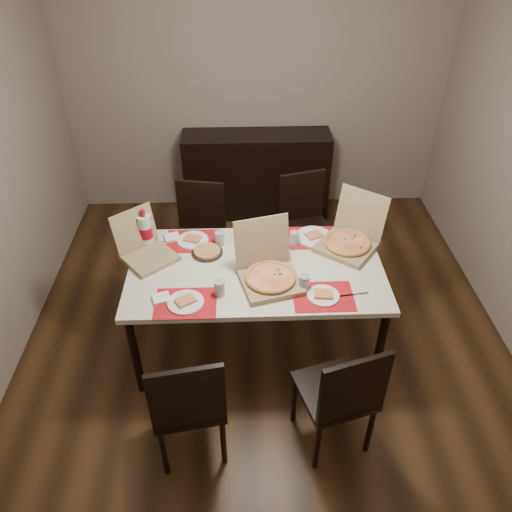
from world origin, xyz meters
name	(u,v)px	position (x,y,z in m)	size (l,w,h in m)	color
ground	(265,327)	(0.00, 0.00, -0.01)	(3.80, 4.00, 0.02)	#3E2713
room_walls	(264,101)	(0.00, 0.43, 1.73)	(3.84, 4.02, 2.62)	gray
sideboard	(257,175)	(0.00, 1.78, 0.45)	(1.50, 0.40, 0.90)	black
dining_table	(256,274)	(-0.08, -0.16, 0.68)	(1.80, 1.00, 0.75)	beige
chair_near_left	(188,402)	(-0.51, -1.10, 0.51)	(0.48, 0.48, 0.93)	black
chair_near_right	(341,394)	(0.39, -1.08, 0.51)	(0.52, 0.52, 0.93)	black
chair_far_left	(199,231)	(-0.54, 0.66, 0.51)	(0.49, 0.49, 0.93)	black
chair_far_right	(305,221)	(0.40, 0.79, 0.51)	(0.52, 0.52, 0.93)	black
setting_near_left	(192,298)	(-0.51, -0.49, 0.77)	(0.48, 0.30, 0.11)	red
setting_near_right	(318,292)	(0.32, -0.46, 0.77)	(0.51, 0.30, 0.11)	red
setting_far_left	(197,239)	(-0.51, 0.17, 0.77)	(0.49, 0.30, 0.11)	red
setting_far_right	(309,237)	(0.34, 0.17, 0.77)	(0.46, 0.30, 0.11)	red
napkin_loose	(252,265)	(-0.11, -0.14, 0.76)	(0.12, 0.11, 0.02)	white
pizza_box_center	(269,273)	(0.00, -0.30, 0.81)	(0.48, 0.51, 0.39)	#8C7650
pizza_box_right	(349,240)	(0.62, 0.07, 0.81)	(0.56, 0.57, 0.39)	#8C7650
pizza_box_left	(146,250)	(-0.87, 0.00, 0.81)	(0.49, 0.49, 0.33)	#8C7650
faina_plate	(207,252)	(-0.43, 0.02, 0.76)	(0.23, 0.23, 0.03)	black
dip_bowl	(261,246)	(-0.03, 0.08, 0.77)	(0.12, 0.12, 0.03)	white
soda_bottle	(146,231)	(-0.88, 0.14, 0.88)	(0.10, 0.10, 0.31)	silver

